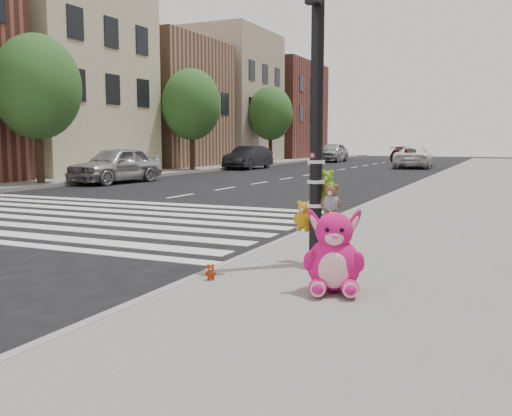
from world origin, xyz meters
The scene contains 19 objects.
ground centered at (0.00, 0.00, 0.00)m, with size 120.00×120.00×0.00m, color black.
sidewalk_far centered at (-13.50, 20.00, 0.07)m, with size 6.00×80.00×0.14m, color slate.
curb_edge centered at (1.55, 10.00, 0.07)m, with size 0.12×80.00×0.15m, color gray.
crosswalk centered at (-4.50, 5.20, 0.01)m, with size 11.00×6.00×0.01m, color silver, non-canonical shape.
bld_far_b centered at (-15.50, 17.00, 5.50)m, with size 6.00×8.00×11.00m, color beige.
bld_far_c centered at (-15.50, 26.00, 4.00)m, with size 6.00×8.00×8.00m, color #92664E.
bld_far_d centered at (-15.50, 35.00, 5.00)m, with size 6.00×8.00×10.00m, color tan.
bld_far_e centered at (-15.50, 46.00, 4.50)m, with size 6.00×10.00×9.00m, color brown.
signal_pole centered at (2.61, 1.81, 1.78)m, with size 0.69×0.49×4.00m.
tree_far_a centered at (-11.20, 11.00, 3.65)m, with size 3.20×3.20×5.44m.
tree_far_b centered at (-11.20, 22.00, 3.65)m, with size 3.20×3.20×5.44m.
tree_far_c centered at (-11.20, 33.00, 3.65)m, with size 3.20×3.20×5.44m.
pink_bunny centered at (3.21, 0.57, 0.50)m, with size 0.71×0.77×0.89m.
red_teddy centered at (1.80, 0.50, 0.23)m, with size 0.13×0.09×0.18m, color #A62E10, non-canonical shape.
car_silver_far centered at (-9.80, 13.64, 0.73)m, with size 1.73×4.31×1.47m, color #ACADB1.
car_dark_far centered at (-9.80, 26.27, 0.70)m, with size 1.48×4.23×1.39m, color black.
car_white_near centered at (-0.90, 31.78, 0.66)m, with size 2.21×4.78×1.33m, color white.
car_maroon_near centered at (-3.50, 43.30, 0.62)m, with size 1.74×4.27×1.24m, color #571919.
car_silver_deep centered at (-8.56, 39.63, 0.79)m, with size 1.86×4.62×1.57m, color #A9A8AD.
Camera 1 is at (4.86, -5.02, 1.70)m, focal length 40.00 mm.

